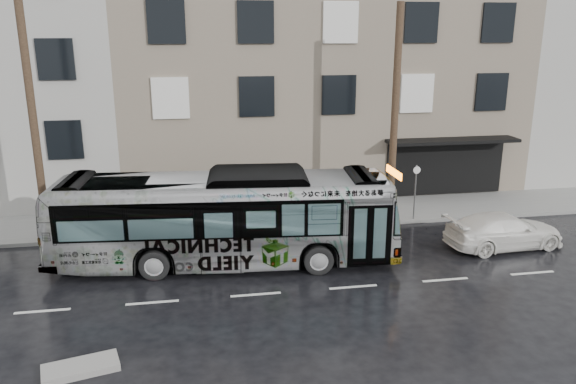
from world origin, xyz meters
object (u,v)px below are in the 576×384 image
utility_pole_rear (34,126)px  sign_post (415,192)px  bus (225,218)px  white_sedan (504,231)px  utility_pole_front (395,117)px

utility_pole_rear → sign_post: (15.10, 0.00, -3.30)m
bus → white_sedan: bus is taller
utility_pole_front → white_sedan: utility_pole_front is taller
utility_pole_front → bus: (-7.26, -3.08, -2.97)m
sign_post → utility_pole_front: bearing=180.0°
bus → white_sedan: size_ratio=2.63×
utility_pole_rear → white_sedan: size_ratio=1.95×
utility_pole_front → utility_pole_rear: 14.00m
utility_pole_front → bus: 8.42m
sign_post → white_sedan: (2.28, -3.37, -0.68)m
white_sedan → sign_post: bearing=29.4°
utility_pole_front → sign_post: 3.48m
utility_pole_front → sign_post: bearing=0.0°
utility_pole_rear → sign_post: size_ratio=3.75×
utility_pole_front → sign_post: (1.10, 0.00, -3.30)m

